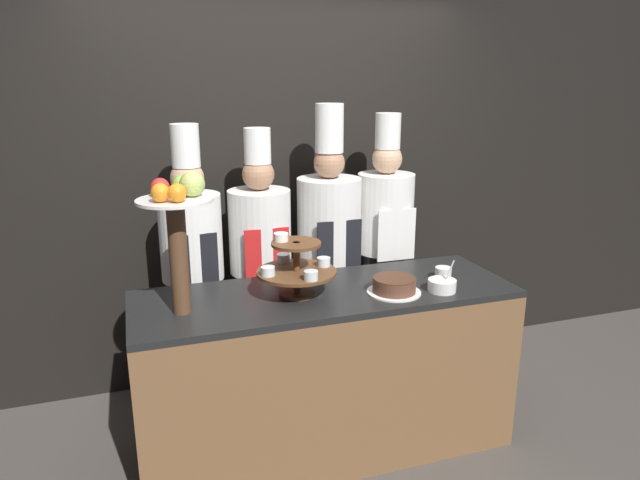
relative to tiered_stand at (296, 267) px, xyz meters
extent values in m
cube|color=black|center=(0.16, 1.01, 0.32)|extent=(10.00, 0.06, 2.80)
cube|color=brown|center=(0.16, 0.00, -0.63)|extent=(1.99, 0.67, 0.89)
cube|color=black|center=(0.16, 0.00, -0.17)|extent=(1.99, 0.67, 0.03)
cylinder|color=brown|center=(0.00, 0.00, -0.14)|extent=(0.18, 0.18, 0.02)
cylinder|color=brown|center=(0.00, 0.00, -0.01)|extent=(0.04, 0.04, 0.28)
cylinder|color=brown|center=(0.00, 0.00, -0.03)|extent=(0.41, 0.41, 0.02)
cylinder|color=brown|center=(0.00, 0.00, 0.12)|extent=(0.25, 0.25, 0.02)
cylinder|color=silver|center=(-0.02, 0.15, 0.00)|extent=(0.07, 0.07, 0.04)
cylinder|color=green|center=(-0.02, 0.15, 0.00)|extent=(0.06, 0.06, 0.03)
cylinder|color=silver|center=(-0.15, -0.03, 0.00)|extent=(0.07, 0.07, 0.04)
cylinder|color=gold|center=(-0.15, -0.03, 0.00)|extent=(0.06, 0.06, 0.03)
cylinder|color=silver|center=(0.03, -0.16, 0.00)|extent=(0.07, 0.07, 0.04)
cylinder|color=red|center=(0.03, -0.16, 0.00)|extent=(0.06, 0.06, 0.03)
cylinder|color=silver|center=(0.16, 0.03, 0.00)|extent=(0.07, 0.07, 0.04)
cylinder|color=beige|center=(0.16, 0.03, 0.00)|extent=(0.06, 0.06, 0.03)
cylinder|color=white|center=(-0.06, 0.04, 0.15)|extent=(0.07, 0.07, 0.04)
cylinder|color=brown|center=(-0.57, -0.04, 0.12)|extent=(0.08, 0.08, 0.53)
cylinder|color=white|center=(-0.57, -0.04, 0.39)|extent=(0.35, 0.35, 0.01)
sphere|color=#ADC160|center=(-0.49, -0.02, 0.45)|extent=(0.12, 0.12, 0.12)
sphere|color=#84B742|center=(-0.53, 0.03, 0.44)|extent=(0.10, 0.10, 0.10)
sphere|color=red|center=(-0.63, 0.02, 0.44)|extent=(0.09, 0.09, 0.09)
sphere|color=orange|center=(-0.64, -0.10, 0.44)|extent=(0.08, 0.08, 0.08)
sphere|color=orange|center=(-0.57, -0.13, 0.44)|extent=(0.08, 0.08, 0.08)
cylinder|color=white|center=(0.49, -0.13, -0.15)|extent=(0.28, 0.28, 0.01)
cylinder|color=brown|center=(0.49, -0.13, -0.11)|extent=(0.22, 0.22, 0.07)
cylinder|color=#472819|center=(0.49, -0.13, -0.07)|extent=(0.22, 0.22, 0.01)
cylinder|color=white|center=(0.84, -0.02, -0.12)|extent=(0.09, 0.09, 0.06)
cylinder|color=white|center=(0.74, -0.19, -0.12)|extent=(0.15, 0.15, 0.06)
cylinder|color=#BCBCC1|center=(0.78, -0.19, -0.04)|extent=(0.05, 0.01, 0.11)
cube|color=#38332D|center=(-0.45, 0.63, -0.65)|extent=(0.27, 0.15, 0.85)
cylinder|color=white|center=(-0.45, 0.63, 0.03)|extent=(0.36, 0.36, 0.50)
cube|color=black|center=(-0.45, 0.46, -0.07)|extent=(0.25, 0.01, 0.32)
sphere|color=tan|center=(-0.45, 0.63, 0.38)|extent=(0.19, 0.19, 0.19)
cylinder|color=white|center=(-0.45, 0.63, 0.56)|extent=(0.16, 0.16, 0.24)
cube|color=#38332D|center=(-0.04, 0.63, -0.65)|extent=(0.28, 0.15, 0.86)
cylinder|color=silver|center=(-0.04, 0.63, 0.03)|extent=(0.37, 0.37, 0.50)
cube|color=red|center=(-0.04, 0.45, -0.07)|extent=(0.26, 0.01, 0.32)
sphere|color=#A37556|center=(-0.04, 0.63, 0.38)|extent=(0.19, 0.19, 0.19)
cylinder|color=white|center=(-0.04, 0.63, 0.54)|extent=(0.16, 0.16, 0.21)
cube|color=#38332D|center=(0.40, 0.63, -0.67)|extent=(0.30, 0.16, 0.82)
cylinder|color=silver|center=(0.40, 0.63, 0.03)|extent=(0.40, 0.40, 0.59)
cube|color=black|center=(0.40, 0.44, -0.08)|extent=(0.28, 0.01, 0.38)
sphere|color=#A37556|center=(0.40, 0.63, 0.42)|extent=(0.19, 0.19, 0.19)
cylinder|color=white|center=(0.40, 0.63, 0.63)|extent=(0.17, 0.17, 0.29)
cube|color=#28282D|center=(0.78, 0.63, -0.63)|extent=(0.27, 0.15, 0.90)
cylinder|color=white|center=(0.78, 0.63, 0.08)|extent=(0.36, 0.36, 0.51)
cube|color=white|center=(0.78, 0.46, -0.02)|extent=(0.25, 0.01, 0.33)
sphere|color=tan|center=(0.78, 0.63, 0.43)|extent=(0.19, 0.19, 0.19)
cylinder|color=white|center=(0.78, 0.63, 0.60)|extent=(0.16, 0.16, 0.22)
camera|label=1|loc=(-0.75, -2.63, 0.91)|focal=32.00mm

